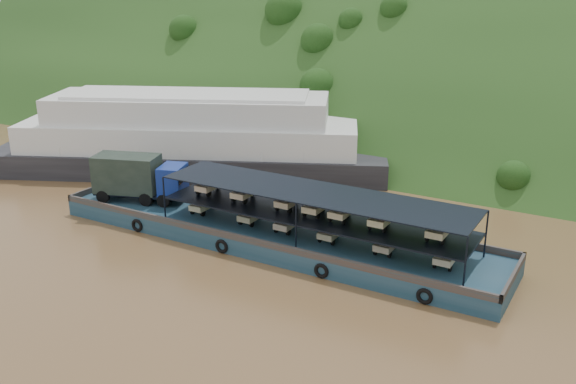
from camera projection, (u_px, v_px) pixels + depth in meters
The scene contains 4 objects.
ground at pixel (291, 250), 46.60m from camera, with size 160.00×160.00×0.00m, color brown.
hillside at pixel (441, 142), 76.13m from camera, with size 140.00×28.00×28.00m, color #1A3312.
cargo_barge at pixel (254, 223), 48.20m from camera, with size 35.00×7.18×5.00m.
passenger_ferry at pixel (190, 137), 64.27m from camera, with size 39.58×25.20×7.91m.
Camera 1 is at (21.06, -37.16, 19.12)m, focal length 40.00 mm.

